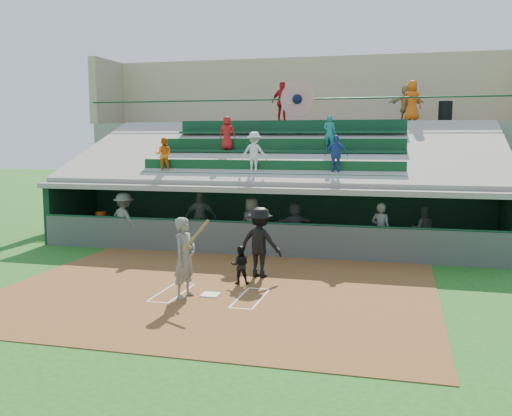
% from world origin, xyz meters
% --- Properties ---
extents(ground, '(100.00, 100.00, 0.00)m').
position_xyz_m(ground, '(0.00, 0.00, 0.00)').
color(ground, '#1C5718').
rests_on(ground, ground).
extents(dirt_slab, '(11.00, 9.00, 0.02)m').
position_xyz_m(dirt_slab, '(0.00, 0.50, 0.01)').
color(dirt_slab, brown).
rests_on(dirt_slab, ground).
extents(home_plate, '(0.43, 0.43, 0.03)m').
position_xyz_m(home_plate, '(0.00, 0.00, 0.04)').
color(home_plate, white).
rests_on(home_plate, dirt_slab).
extents(batters_box_chalk, '(2.65, 1.85, 0.01)m').
position_xyz_m(batters_box_chalk, '(0.00, 0.00, 0.02)').
color(batters_box_chalk, white).
rests_on(batters_box_chalk, dirt_slab).
extents(dugout_floor, '(16.00, 3.50, 0.04)m').
position_xyz_m(dugout_floor, '(0.00, 6.75, 0.02)').
color(dugout_floor, gray).
rests_on(dugout_floor, ground).
extents(concourse_slab, '(20.00, 3.00, 4.60)m').
position_xyz_m(concourse_slab, '(0.00, 13.50, 2.30)').
color(concourse_slab, gray).
rests_on(concourse_slab, ground).
extents(grandstand, '(20.40, 10.40, 7.80)m').
position_xyz_m(grandstand, '(-0.01, 10.51, 2.26)').
color(grandstand, '#4D524C').
rests_on(grandstand, ground).
extents(batter_at_plate, '(0.94, 0.83, 1.98)m').
position_xyz_m(batter_at_plate, '(-0.54, -0.30, 1.01)').
color(batter_at_plate, '#5C5F59').
rests_on(batter_at_plate, dirt_slab).
extents(catcher, '(0.59, 0.51, 1.03)m').
position_xyz_m(catcher, '(0.41, 1.27, 0.53)').
color(catcher, black).
rests_on(catcher, dirt_slab).
extents(home_umpire, '(1.41, 1.01, 1.97)m').
position_xyz_m(home_umpire, '(0.74, 2.16, 1.00)').
color(home_umpire, black).
rests_on(home_umpire, dirt_slab).
extents(dugout_bench, '(16.13, 1.37, 0.48)m').
position_xyz_m(dugout_bench, '(-0.06, 7.94, 0.28)').
color(dugout_bench, olive).
rests_on(dugout_bench, dugout_floor).
extents(white_table, '(0.96, 0.83, 0.71)m').
position_xyz_m(white_table, '(-6.42, 6.15, 0.40)').
color(white_table, white).
rests_on(white_table, dugout_floor).
extents(water_cooler, '(0.38, 0.38, 0.38)m').
position_xyz_m(water_cooler, '(-6.47, 6.19, 0.94)').
color(water_cooler, '#E8530D').
rests_on(water_cooler, white_table).
extents(dugout_player_a, '(1.44, 1.15, 1.95)m').
position_xyz_m(dugout_player_a, '(-5.00, 5.21, 1.01)').
color(dugout_player_a, '#525550').
rests_on(dugout_player_a, dugout_floor).
extents(dugout_player_b, '(1.21, 0.70, 1.95)m').
position_xyz_m(dugout_player_b, '(-2.55, 6.42, 1.01)').
color(dugout_player_b, '#5A5D57').
rests_on(dugout_player_b, dugout_floor).
extents(dugout_player_c, '(1.00, 0.79, 1.79)m').
position_xyz_m(dugout_player_c, '(-0.51, 6.03, 0.93)').
color(dugout_player_c, '#565954').
rests_on(dugout_player_c, dugout_floor).
extents(dugout_player_d, '(1.55, 0.99, 1.60)m').
position_xyz_m(dugout_player_d, '(0.89, 6.70, 0.84)').
color(dugout_player_d, '#5D605B').
rests_on(dugout_player_d, dugout_floor).
extents(dugout_player_e, '(0.77, 0.65, 1.79)m').
position_xyz_m(dugout_player_e, '(3.93, 5.67, 0.94)').
color(dugout_player_e, '#61635E').
rests_on(dugout_player_e, dugout_floor).
extents(dugout_player_f, '(0.82, 0.67, 1.58)m').
position_xyz_m(dugout_player_f, '(5.29, 6.85, 0.83)').
color(dugout_player_f, '#555752').
rests_on(dugout_player_f, dugout_floor).
extents(trash_bin, '(0.58, 0.58, 0.86)m').
position_xyz_m(trash_bin, '(6.26, 12.69, 5.03)').
color(trash_bin, black).
rests_on(trash_bin, concourse_slab).
extents(concourse_staff_a, '(1.16, 0.69, 1.85)m').
position_xyz_m(concourse_staff_a, '(-0.79, 12.61, 5.53)').
color(concourse_staff_a, red).
rests_on(concourse_staff_a, concourse_slab).
extents(concourse_staff_b, '(0.96, 0.73, 1.74)m').
position_xyz_m(concourse_staff_b, '(4.87, 12.42, 5.47)').
color(concourse_staff_b, '#E4560D').
rests_on(concourse_staff_b, concourse_slab).
extents(concourse_staff_c, '(1.53, 0.55, 1.62)m').
position_xyz_m(concourse_staff_c, '(4.64, 12.98, 5.41)').
color(concourse_staff_c, tan).
rests_on(concourse_staff_c, concourse_slab).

